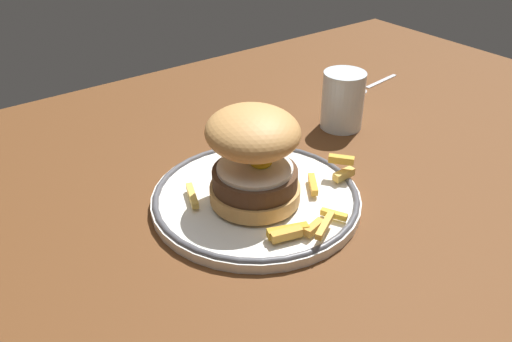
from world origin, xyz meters
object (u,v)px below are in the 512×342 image
at_px(dinner_plate, 256,197).
at_px(burger, 254,155).
at_px(water_glass, 343,103).
at_px(spoon, 364,88).

distance_m(dinner_plate, burger, 0.06).
height_order(burger, water_glass, burger).
relative_size(dinner_plate, burger, 1.96).
xyz_separation_m(burger, water_glass, (0.24, 0.09, -0.03)).
relative_size(dinner_plate, spoon, 1.89).
bearing_deg(dinner_plate, spoon, 24.55).
bearing_deg(dinner_plate, water_glass, 20.87).
distance_m(dinner_plate, spoon, 0.40).
relative_size(burger, spoon, 0.97).
bearing_deg(spoon, water_glass, -149.74).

